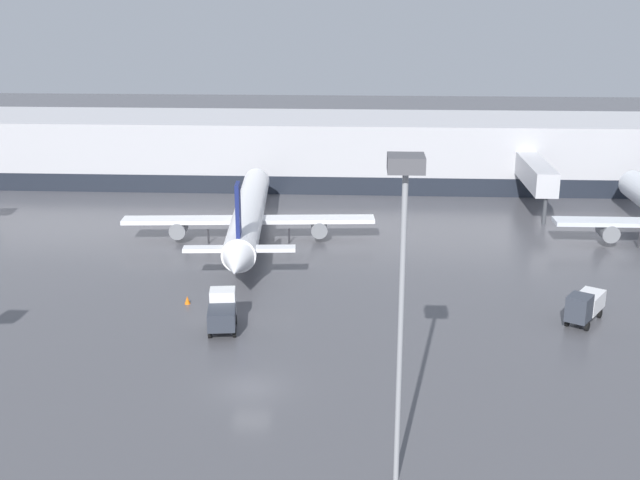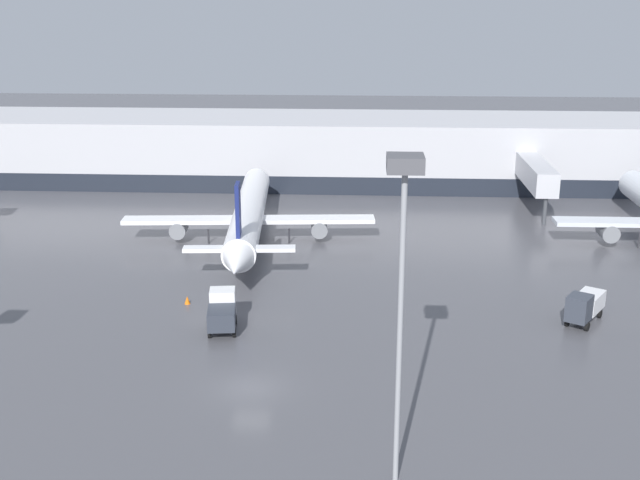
{
  "view_description": "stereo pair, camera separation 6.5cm",
  "coord_description": "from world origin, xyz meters",
  "px_view_note": "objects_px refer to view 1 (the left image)",
  "views": [
    {
      "loc": [
        7.3,
        -48.24,
        25.51
      ],
      "look_at": [
        3.34,
        24.21,
        3.0
      ],
      "focal_mm": 45.0,
      "sensor_mm": 36.0,
      "label": 1
    },
    {
      "loc": [
        7.36,
        -48.24,
        25.51
      ],
      "look_at": [
        3.34,
        24.21,
        3.0
      ],
      "focal_mm": 45.0,
      "sensor_mm": 36.0,
      "label": 2
    }
  ],
  "objects_px": {
    "parked_jet_0": "(249,214)",
    "service_truck_0": "(222,311)",
    "service_truck_3": "(585,305)",
    "apron_light_mast_0": "(404,231)",
    "traffic_cone_1": "(187,300)"
  },
  "relations": [
    {
      "from": "service_truck_0",
      "to": "traffic_cone_1",
      "type": "height_order",
      "value": "service_truck_0"
    },
    {
      "from": "service_truck_3",
      "to": "apron_light_mast_0",
      "type": "height_order",
      "value": "apron_light_mast_0"
    },
    {
      "from": "service_truck_0",
      "to": "service_truck_3",
      "type": "distance_m",
      "value": 28.95
    },
    {
      "from": "parked_jet_0",
      "to": "service_truck_0",
      "type": "height_order",
      "value": "parked_jet_0"
    },
    {
      "from": "service_truck_0",
      "to": "traffic_cone_1",
      "type": "distance_m",
      "value": 6.71
    },
    {
      "from": "parked_jet_0",
      "to": "traffic_cone_1",
      "type": "height_order",
      "value": "parked_jet_0"
    },
    {
      "from": "service_truck_0",
      "to": "apron_light_mast_0",
      "type": "distance_m",
      "value": 26.82
    },
    {
      "from": "parked_jet_0",
      "to": "service_truck_0",
      "type": "xyz_separation_m",
      "value": [
        1.19,
        -23.56,
        -1.36
      ]
    },
    {
      "from": "service_truck_0",
      "to": "apron_light_mast_0",
      "type": "xyz_separation_m",
      "value": [
        12.9,
        -19.8,
        12.68
      ]
    },
    {
      "from": "traffic_cone_1",
      "to": "apron_light_mast_0",
      "type": "height_order",
      "value": "apron_light_mast_0"
    },
    {
      "from": "parked_jet_0",
      "to": "service_truck_0",
      "type": "bearing_deg",
      "value": 178.55
    },
    {
      "from": "traffic_cone_1",
      "to": "service_truck_3",
      "type": "bearing_deg",
      "value": -3.89
    },
    {
      "from": "apron_light_mast_0",
      "to": "traffic_cone_1",
      "type": "bearing_deg",
      "value": 123.93
    },
    {
      "from": "service_truck_3",
      "to": "apron_light_mast_0",
      "type": "relative_size",
      "value": 0.29
    },
    {
      "from": "parked_jet_0",
      "to": "service_truck_0",
      "type": "distance_m",
      "value": 23.63
    }
  ]
}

